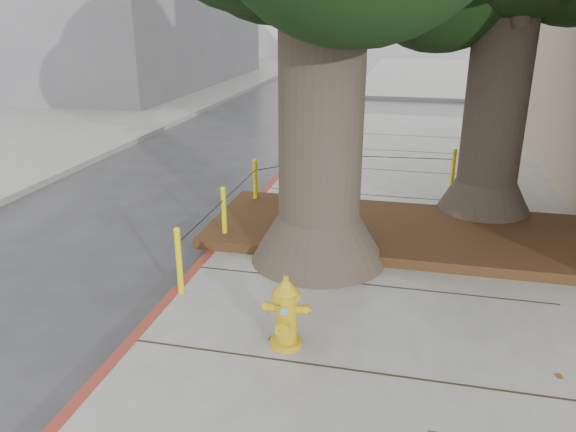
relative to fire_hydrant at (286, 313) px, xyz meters
The scene contains 8 objects.
ground 0.69m from the fire_hydrant, 51.16° to the right, with size 140.00×140.00×0.00m, color #28282B.
sidewalk_far 30.35m from the fire_hydrant, 78.13° to the left, with size 16.00×20.00×0.15m, color slate.
curb_red 2.86m from the fire_hydrant, 128.64° to the left, with size 0.14×26.00×0.16m, color maroon.
planter_bed 3.79m from the fire_hydrant, 72.43° to the left, with size 6.40×2.60×0.16m, color black.
bollard_ring 4.13m from the fire_hydrant, 98.73° to the left, with size 3.79×5.39×0.95m.
fire_hydrant is the anchor object (origin of this frame).
car_silver 18.06m from the fire_hydrant, 68.51° to the left, with size 1.48×3.68×1.25m, color #A2A2A7.
car_dark 20.73m from the fire_hydrant, 121.13° to the left, with size 1.60×3.95×1.15m, color black.
Camera 1 is at (1.02, -5.01, 3.74)m, focal length 35.00 mm.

